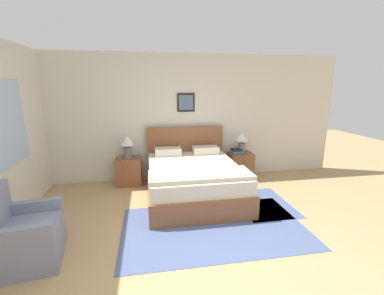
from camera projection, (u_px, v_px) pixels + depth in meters
name	position (u px, v px, depth m)	size (l,w,h in m)	color
ground_plane	(201.00, 269.00, 2.81)	(16.00, 16.00, 0.00)	tan
wall_back	(172.00, 118.00, 5.37)	(7.31, 0.09, 2.60)	beige
wall_left	(2.00, 135.00, 3.51)	(0.08, 5.36, 2.60)	beige
area_rug_main	(214.00, 227.00, 3.63)	(2.56, 1.54, 0.01)	#47567F
area_rug_bedside	(263.00, 203.00, 4.38)	(0.85, 1.19, 0.01)	#47567F
bed	(193.00, 179.00, 4.61)	(1.61, 2.03, 1.12)	brown
armchair	(24.00, 237.00, 2.87)	(0.79, 0.85, 0.89)	gray
nightstand_near_window	(129.00, 171.00, 5.19)	(0.50, 0.42, 0.55)	brown
nightstand_by_door	(240.00, 165.00, 5.59)	(0.50, 0.42, 0.55)	brown
table_lamp_near_window	(127.00, 143.00, 5.06)	(0.28, 0.28, 0.46)	slate
table_lamp_by_door	(242.00, 139.00, 5.46)	(0.28, 0.28, 0.46)	slate
book_thick_bottom	(236.00, 153.00, 5.46)	(0.23, 0.23, 0.03)	#335693
book_hardcover_middle	(236.00, 151.00, 5.45)	(0.24, 0.24, 0.03)	#4C7551
book_novel_upper	(236.00, 150.00, 5.45)	(0.20, 0.23, 0.04)	#232328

